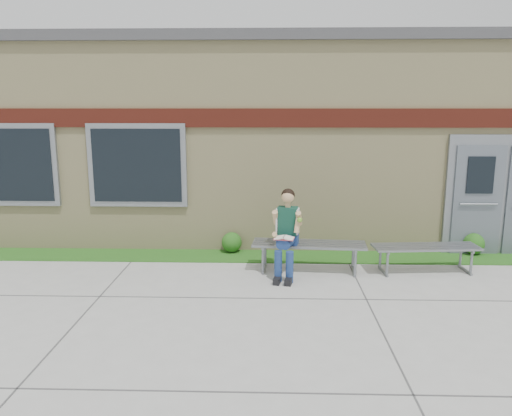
{
  "coord_description": "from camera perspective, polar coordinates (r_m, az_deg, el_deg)",
  "views": [
    {
      "loc": [
        -0.43,
        -6.52,
        2.82
      ],
      "look_at": [
        -0.68,
        1.7,
        1.13
      ],
      "focal_mm": 35.0,
      "sensor_mm": 36.0,
      "label": 1
    }
  ],
  "objects": [
    {
      "name": "grass_strip",
      "position": [
        9.55,
        4.25,
        -5.56
      ],
      "size": [
        16.0,
        0.8,
        0.02
      ],
      "primitive_type": "cube",
      "color": "#174D14",
      "rests_on": "ground"
    },
    {
      "name": "girl",
      "position": [
        8.36,
        3.51,
        -2.64
      ],
      "size": [
        0.52,
        0.9,
        1.46
      ],
      "rotation": [
        0.0,
        0.0,
        -0.18
      ],
      "color": "navy",
      "rests_on": "ground"
    },
    {
      "name": "shrub_east",
      "position": [
        10.48,
        23.61,
        -3.76
      ],
      "size": [
        0.41,
        0.41,
        0.41
      ],
      "primitive_type": "sphere",
      "color": "#174D14",
      "rests_on": "grass_strip"
    },
    {
      "name": "ground",
      "position": [
        7.11,
        5.16,
        -11.81
      ],
      "size": [
        80.0,
        80.0,
        0.0
      ],
      "primitive_type": "plane",
      "color": "#9E9E99",
      "rests_on": "ground"
    },
    {
      "name": "shrub_mid",
      "position": [
        9.75,
        -2.79,
        -3.93
      ],
      "size": [
        0.39,
        0.39,
        0.39
      ],
      "primitive_type": "sphere",
      "color": "#174D14",
      "rests_on": "grass_strip"
    },
    {
      "name": "bench_right",
      "position": [
        9.07,
        18.8,
        -4.77
      ],
      "size": [
        1.84,
        0.65,
        0.47
      ],
      "rotation": [
        0.0,
        0.0,
        0.08
      ],
      "color": "slate",
      "rests_on": "ground"
    },
    {
      "name": "school_building",
      "position": [
        12.53,
        3.72,
        8.27
      ],
      "size": [
        16.2,
        6.22,
        4.2
      ],
      "color": "beige",
      "rests_on": "ground"
    },
    {
      "name": "bench_left",
      "position": [
        8.69,
        6.06,
        -4.72
      ],
      "size": [
        1.98,
        0.69,
        0.5
      ],
      "rotation": [
        0.0,
        0.0,
        -0.08
      ],
      "color": "slate",
      "rests_on": "ground"
    }
  ]
}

